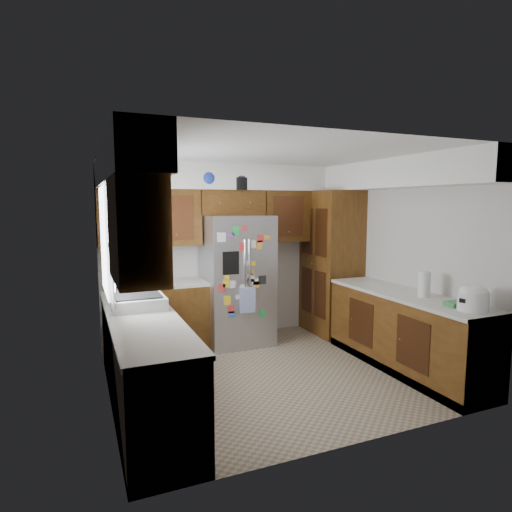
# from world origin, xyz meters

# --- Properties ---
(floor) EXTENTS (3.60, 3.60, 0.00)m
(floor) POSITION_xyz_m (0.00, 0.00, 0.00)
(floor) COLOR tan
(floor) RESTS_ON ground
(room_shell) EXTENTS (3.64, 3.24, 2.52)m
(room_shell) POSITION_xyz_m (-0.11, 0.36, 1.82)
(room_shell) COLOR beige
(room_shell) RESTS_ON ground
(left_counter_run) EXTENTS (1.36, 3.20, 0.92)m
(left_counter_run) POSITION_xyz_m (-1.36, 0.03, 0.43)
(left_counter_run) COLOR #45270D
(left_counter_run) RESTS_ON ground
(right_counter_run) EXTENTS (0.63, 2.25, 0.92)m
(right_counter_run) POSITION_xyz_m (1.50, -0.47, 0.42)
(right_counter_run) COLOR #45270D
(right_counter_run) RESTS_ON ground
(pantry) EXTENTS (0.60, 0.90, 2.15)m
(pantry) POSITION_xyz_m (1.50, 1.15, 1.07)
(pantry) COLOR #45270D
(pantry) RESTS_ON ground
(fridge) EXTENTS (0.90, 0.79, 1.80)m
(fridge) POSITION_xyz_m (-0.00, 1.20, 0.90)
(fridge) COLOR #A7A7AC
(fridge) RESTS_ON ground
(bridge_cabinet) EXTENTS (0.96, 0.34, 0.35)m
(bridge_cabinet) POSITION_xyz_m (0.00, 1.43, 1.98)
(bridge_cabinet) COLOR #45270D
(bridge_cabinet) RESTS_ON fridge
(fridge_top_items) EXTENTS (0.76, 0.30, 0.30)m
(fridge_top_items) POSITION_xyz_m (-0.16, 1.34, 2.28)
(fridge_top_items) COLOR #223ABE
(fridge_top_items) RESTS_ON bridge_cabinet
(sink_assembly) EXTENTS (0.52, 0.70, 0.37)m
(sink_assembly) POSITION_xyz_m (-1.50, 0.10, 0.99)
(sink_assembly) COLOR white
(sink_assembly) RESTS_ON left_counter_run
(left_counter_clutter) EXTENTS (0.38, 0.82, 0.38)m
(left_counter_clutter) POSITION_xyz_m (-1.48, 0.82, 1.05)
(left_counter_clutter) COLOR black
(left_counter_clutter) RESTS_ON left_counter_run
(rice_cooker) EXTENTS (0.30, 0.29, 0.25)m
(rice_cooker) POSITION_xyz_m (1.50, -1.38, 1.05)
(rice_cooker) COLOR white
(rice_cooker) RESTS_ON right_counter_run
(paper_towel) EXTENTS (0.13, 0.13, 0.29)m
(paper_towel) POSITION_xyz_m (1.53, -0.71, 1.06)
(paper_towel) COLOR white
(paper_towel) RESTS_ON right_counter_run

